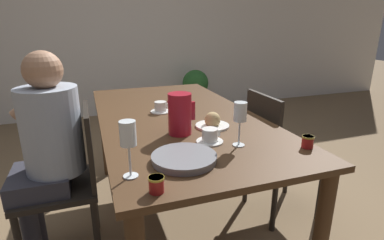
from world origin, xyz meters
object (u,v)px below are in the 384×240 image
object	(u,v)px
teacup_near_person	(210,136)
teacup_across	(161,108)
red_pitcher	(180,114)
potted_plant	(195,87)
chair_opposite	(276,151)
wine_glass_juice	(128,137)
jam_jar_red	(308,141)
chair_person_side	(69,180)
wine_glass_water	(240,114)
jam_jar_amber	(156,184)
person_seated	(47,144)
bread_plate	(212,122)
serving_tray	(184,158)

from	to	relation	value
teacup_near_person	teacup_across	xyz separation A→B (m)	(-0.10, 0.59, 0.00)
red_pitcher	potted_plant	distance (m)	3.03
red_pitcher	teacup_across	distance (m)	0.43
chair_opposite	wine_glass_juice	xyz separation A→B (m)	(-1.06, -0.57, 0.44)
wine_glass_juice	jam_jar_red	bearing A→B (deg)	0.44
red_pitcher	chair_person_side	bearing A→B (deg)	158.00
chair_opposite	jam_jar_red	size ratio (longest dim) A/B	15.43
wine_glass_water	jam_jar_amber	xyz separation A→B (m)	(-0.46, -0.27, -0.12)
chair_person_side	jam_jar_red	xyz separation A→B (m)	(1.08, -0.61, 0.32)
wine_glass_water	teacup_near_person	distance (m)	0.19
wine_glass_water	teacup_near_person	size ratio (longest dim) A/B	1.61
chair_person_side	chair_opposite	bearing A→B (deg)	-91.96
red_pitcher	teacup_near_person	world-z (taller)	red_pitcher
teacup_near_person	jam_jar_red	distance (m)	0.45
teacup_across	potted_plant	world-z (taller)	teacup_across
chair_opposite	teacup_near_person	size ratio (longest dim) A/B	6.77
jam_jar_amber	person_seated	bearing A→B (deg)	119.35
potted_plant	chair_opposite	bearing A→B (deg)	-97.84
person_seated	teacup_near_person	xyz separation A→B (m)	(0.76, -0.39, 0.09)
teacup_near_person	jam_jar_red	size ratio (longest dim) A/B	2.28
bread_plate	red_pitcher	bearing A→B (deg)	-167.72
person_seated	teacup_across	bearing A→B (deg)	-73.55
jam_jar_amber	chair_person_side	bearing A→B (deg)	114.09
wine_glass_juice	teacup_near_person	size ratio (longest dim) A/B	1.68
serving_tray	wine_glass_water	bearing A→B (deg)	14.67
chair_person_side	red_pitcher	distance (m)	0.74
person_seated	teacup_across	distance (m)	0.70
chair_person_side	person_seated	bearing A→B (deg)	92.91
bread_plate	jam_jar_red	world-z (taller)	bread_plate
potted_plant	wine_glass_water	bearing A→B (deg)	-106.43
chair_person_side	potted_plant	size ratio (longest dim) A/B	1.34
jam_jar_red	wine_glass_water	bearing A→B (deg)	155.96
wine_glass_water	wine_glass_juice	xyz separation A→B (m)	(-0.52, -0.13, 0.00)
bread_plate	jam_jar_amber	distance (m)	0.72
chair_person_side	bread_plate	bearing A→B (deg)	-103.69
serving_tray	jam_jar_amber	size ratio (longest dim) A/B	4.76
teacup_near_person	teacup_across	size ratio (longest dim) A/B	1.00
chair_person_side	wine_glass_juice	world-z (taller)	wine_glass_juice
wine_glass_water	teacup_near_person	world-z (taller)	wine_glass_water
teacup_near_person	bread_plate	size ratio (longest dim) A/B	0.70
serving_tray	jam_jar_red	xyz separation A→B (m)	(0.58, -0.05, 0.02)
chair_opposite	person_seated	xyz separation A→B (m)	(-1.41, 0.04, 0.23)
serving_tray	bread_plate	xyz separation A→B (m)	(0.28, 0.37, 0.01)
serving_tray	bread_plate	size ratio (longest dim) A/B	1.46
chair_opposite	bread_plate	size ratio (longest dim) A/B	4.71
chair_opposite	person_seated	bearing A→B (deg)	-91.67
wine_glass_juice	teacup_across	world-z (taller)	wine_glass_juice
jam_jar_amber	red_pitcher	bearing A→B (deg)	64.73
person_seated	wine_glass_water	world-z (taller)	person_seated
chair_person_side	teacup_across	xyz separation A→B (m)	(0.58, 0.19, 0.31)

